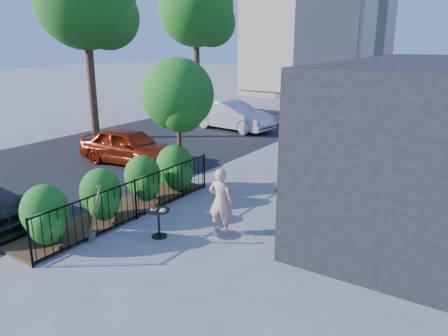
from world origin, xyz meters
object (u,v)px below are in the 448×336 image
Objects in this scene: cafe_table at (159,218)px; shovel at (94,217)px; car_red at (129,146)px; car_silver at (232,116)px; patio_tree at (179,99)px; street_tree_near at (85,5)px; street_tree_far at (196,13)px; woman at (221,201)px.

cafe_table is 1.45m from shovel.
car_silver reaches higher than car_red.
shovel is 13.51m from car_silver.
patio_tree is 8.92m from street_tree_near.
street_tree_near reaches higher than cafe_table.
street_tree_near is at bearing 139.14° from shovel.
woman is (10.74, -13.45, -5.10)m from street_tree_far.
patio_tree is at bearing -152.13° from car_silver.
patio_tree is 2.40× the size of woman.
car_silver is (-6.49, 10.71, -0.09)m from woman.
car_silver is (-3.45, 8.45, -2.04)m from patio_tree.
car_silver is at bearing 112.20° from patio_tree.
street_tree_near reaches higher than patio_tree.
street_tree_far reaches higher than car_silver.
car_red is at bearing -26.65° from street_tree_near.
car_silver is (-0.22, 7.50, 0.05)m from car_red.
woman is at bearing -51.41° from street_tree_far.
street_tree_near is 1.00× the size of street_tree_far.
car_silver is at bearing -3.44° from car_red.
patio_tree is 4.25m from woman.
shovel is at bearing -155.20° from car_silver.
car_red is at bearing -66.41° from street_tree_far.
woman is at bearing -143.13° from car_silver.
street_tree_near reaches higher than shovel.
car_red is 7.50m from car_silver.
car_red is at bearing 163.51° from patio_tree.
shovel is at bearing -131.13° from cafe_table.
street_tree_near is (-7.70, 3.20, 3.15)m from patio_tree.
cafe_table is at bearing 48.87° from shovel.
street_tree_far reaches higher than patio_tree.
street_tree_far is at bearing 62.80° from car_silver.
street_tree_far is at bearing 18.45° from car_red.
shovel is 0.38× the size of car_red.
patio_tree is at bearing -22.57° from street_tree_near.
woman is (1.11, 0.97, 0.35)m from cafe_table.
patio_tree is 0.89× the size of car_silver.
car_red reaches higher than cafe_table.
patio_tree is 9.35m from car_silver.
street_tree_near is 12.79m from cafe_table.
street_tree_far is 1.87× the size of car_silver.
street_tree_far is 5.04× the size of woman.
shovel is 0.34× the size of car_silver.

